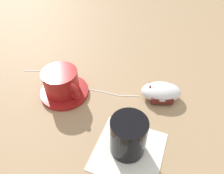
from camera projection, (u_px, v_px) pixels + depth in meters
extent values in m
plane|color=#9E7F5B|center=(103.00, 121.00, 0.51)|extent=(3.00, 3.00, 0.00)
cylinder|color=maroon|center=(65.00, 92.00, 0.57)|extent=(0.12, 0.12, 0.01)
cylinder|color=maroon|center=(61.00, 81.00, 0.55)|extent=(0.09, 0.09, 0.06)
torus|color=maroon|center=(73.00, 90.00, 0.52)|extent=(0.04, 0.04, 0.05)
ellipsoid|color=silver|center=(161.00, 92.00, 0.55)|extent=(0.10, 0.07, 0.04)
cylinder|color=#591E19|center=(151.00, 88.00, 0.55)|extent=(0.01, 0.01, 0.01)
cube|color=#591E19|center=(162.00, 102.00, 0.53)|extent=(0.06, 0.01, 0.02)
cube|color=#591E19|center=(159.00, 85.00, 0.58)|extent=(0.06, 0.01, 0.02)
cylinder|color=white|center=(129.00, 96.00, 0.57)|extent=(0.05, 0.01, 0.00)
cylinder|color=white|center=(110.00, 93.00, 0.57)|extent=(0.05, 0.01, 0.00)
cylinder|color=white|center=(92.00, 90.00, 0.58)|extent=(0.05, 0.01, 0.00)
cylinder|color=white|center=(74.00, 86.00, 0.59)|extent=(0.05, 0.01, 0.00)
cylinder|color=white|center=(61.00, 80.00, 0.61)|extent=(0.04, 0.04, 0.00)
cylinder|color=white|center=(49.00, 73.00, 0.63)|extent=(0.05, 0.02, 0.00)
cylinder|color=white|center=(33.00, 71.00, 0.64)|extent=(0.05, 0.01, 0.00)
sphere|color=white|center=(139.00, 96.00, 0.57)|extent=(0.00, 0.00, 0.00)
sphere|color=white|center=(119.00, 95.00, 0.57)|extent=(0.00, 0.00, 0.00)
sphere|color=white|center=(101.00, 91.00, 0.58)|extent=(0.00, 0.00, 0.00)
sphere|color=white|center=(83.00, 88.00, 0.59)|extent=(0.00, 0.00, 0.00)
sphere|color=white|center=(66.00, 85.00, 0.60)|extent=(0.00, 0.00, 0.00)
sphere|color=white|center=(56.00, 75.00, 0.62)|extent=(0.00, 0.00, 0.00)
sphere|color=white|center=(41.00, 71.00, 0.64)|extent=(0.00, 0.00, 0.00)
sphere|color=white|center=(24.00, 70.00, 0.64)|extent=(0.00, 0.00, 0.00)
cube|color=silver|center=(129.00, 151.00, 0.46)|extent=(0.17, 0.17, 0.00)
cylinder|color=black|center=(128.00, 136.00, 0.43)|extent=(0.07, 0.07, 0.09)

